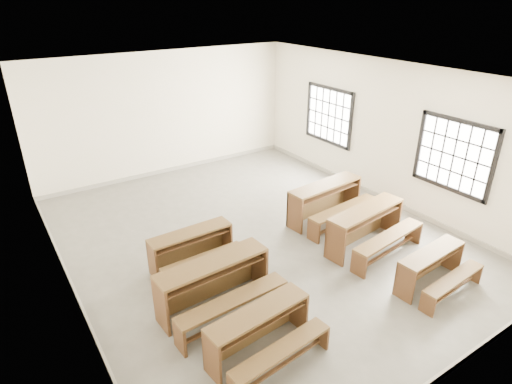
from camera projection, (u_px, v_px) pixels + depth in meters
room at (260, 134)px, 7.80m from camera, size 8.50×8.50×3.20m
desk_set_0 at (260, 330)px, 5.71m from camera, size 1.60×0.94×0.69m
desk_set_1 at (215, 282)px, 6.54m from camera, size 1.86×1.03×0.81m
desk_set_2 at (192, 246)px, 7.59m from camera, size 1.53×0.82×0.68m
desk_set_3 at (432, 266)px, 7.09m from camera, size 1.46×0.83×0.64m
desk_set_4 at (368, 225)px, 8.13m from camera, size 1.89×1.14×0.80m
desk_set_5 at (327, 199)px, 9.15m from camera, size 1.88×1.09×0.81m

